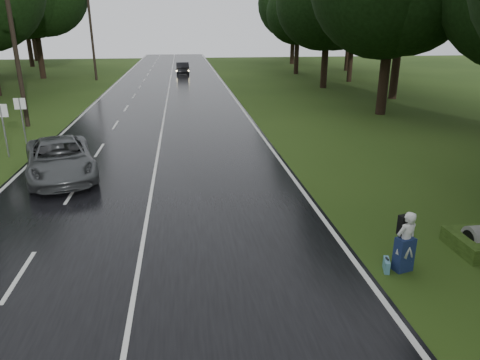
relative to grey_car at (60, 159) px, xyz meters
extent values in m
plane|color=#2C4514|center=(3.85, -9.99, -0.82)|extent=(160.00, 160.00, 0.00)
cube|color=black|center=(3.85, 10.01, -0.80)|extent=(12.00, 140.00, 0.04)
cube|color=silver|center=(3.85, 10.01, -0.78)|extent=(0.12, 140.00, 0.01)
imported|color=#474A4C|center=(0.00, 0.00, 0.00)|extent=(4.11, 6.14, 1.56)
imported|color=black|center=(5.33, 40.31, -0.04)|extent=(1.67, 4.54, 1.48)
imported|color=silver|center=(10.76, -8.91, 0.01)|extent=(0.69, 0.54, 1.67)
cube|color=navy|center=(10.76, -8.91, -0.36)|extent=(0.53, 0.42, 0.93)
cube|color=black|center=(10.82, -8.67, 0.38)|extent=(0.42, 0.29, 0.53)
cube|color=teal|center=(10.33, -8.88, -0.66)|extent=(0.26, 0.47, 0.32)
camera|label=1|loc=(5.22, -18.38, 5.30)|focal=32.79mm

